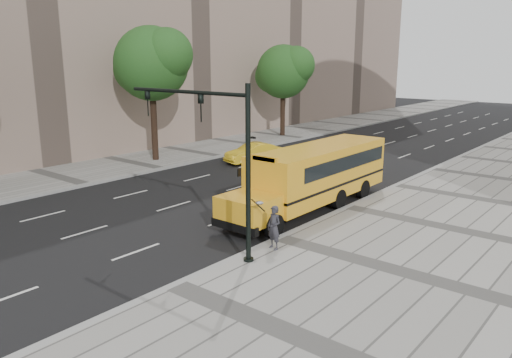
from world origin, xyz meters
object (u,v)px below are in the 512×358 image
Objects in this scene: pedestrian at (274,228)px; tree_c at (284,71)px; taxi_near at (280,183)px; tree_b at (152,63)px; taxi_far at (253,153)px; traffic_signal at (218,148)px; school_bus at (317,172)px.

tree_c is at bearing 136.13° from pedestrian.
tree_b is at bearing 160.18° from taxi_near.
tree_b is 9.32m from taxi_far.
taxi_far is (-6.85, 5.98, -0.03)m from taxi_near.
pedestrian is at bearing -66.57° from taxi_near.
tree_c is at bearing 121.79° from traffic_signal.
tree_c is 21.79m from taxi_near.
taxi_near is 1.01× the size of taxi_far.
traffic_signal is (15.60, -25.17, -1.98)m from tree_c.
tree_b reaches higher than taxi_far.
taxi_far is 17.00m from pedestrian.
tree_b is at bearing -127.28° from taxi_far.
school_bus is 6.86× the size of pedestrian.
tree_c reaches higher than traffic_signal.
school_bus is 2.74m from taxi_near.
tree_c is at bearing 90.01° from tree_b.
school_bus is at bearing 95.15° from traffic_signal.
traffic_signal is (10.04, -14.06, 3.40)m from taxi_far.
taxi_far is at bearing 145.68° from school_bus.
taxi_near is at bearing -25.37° from taxi_far.
taxi_near reaches higher than taxi_far.
taxi_far is at bearing 142.80° from pedestrian.
tree_c is 2.01× the size of taxi_near.
tree_c is at bearing 132.30° from taxi_far.
tree_b reaches higher than pedestrian.
tree_b is 2.25× the size of taxi_far.
pedestrian is at bearing -71.24° from school_bus.
school_bus is at bearing -18.57° from taxi_far.
school_bus is at bearing 119.20° from pedestrian.
pedestrian is at bearing -26.24° from tree_b.
tree_c is 23.39m from school_bus.
pedestrian is at bearing -54.31° from tree_c.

